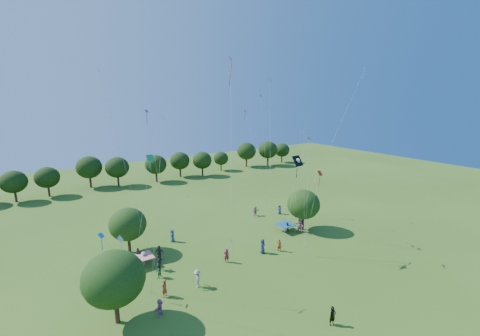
% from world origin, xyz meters
% --- Properties ---
extents(ground, '(160.00, 160.00, 0.00)m').
position_xyz_m(ground, '(0.00, 0.00, 0.00)').
color(ground, '#42681F').
extents(near_tree_west, '(5.06, 5.06, 6.34)m').
position_xyz_m(near_tree_west, '(-14.32, 11.06, 4.05)').
color(near_tree_west, '#422B19').
rests_on(near_tree_west, ground).
extents(near_tree_north, '(4.40, 4.40, 5.61)m').
position_xyz_m(near_tree_north, '(-10.03, 23.23, 3.63)').
color(near_tree_north, '#422B19').
rests_on(near_tree_north, ground).
extents(near_tree_east, '(4.60, 4.60, 5.87)m').
position_xyz_m(near_tree_east, '(12.42, 16.50, 3.79)').
color(near_tree_east, '#422B19').
rests_on(near_tree_east, ground).
extents(treeline, '(88.01, 8.77, 6.77)m').
position_xyz_m(treeline, '(-1.73, 55.43, 4.09)').
color(treeline, '#422B19').
rests_on(treeline, ground).
extents(tent_red_stripe, '(2.20, 2.20, 1.10)m').
position_xyz_m(tent_red_stripe, '(-9.64, 19.26, 1.04)').
color(tent_red_stripe, red).
rests_on(tent_red_stripe, ground).
extents(tent_blue, '(2.20, 2.20, 1.10)m').
position_xyz_m(tent_blue, '(9.91, 17.40, 1.04)').
color(tent_blue, '#164C94').
rests_on(tent_blue, ground).
extents(man_in_black, '(0.67, 0.47, 1.67)m').
position_xyz_m(man_in_black, '(0.41, 0.84, 0.84)').
color(man_in_black, black).
rests_on(man_in_black, ground).
extents(crowd_person_0, '(0.57, 0.82, 1.50)m').
position_xyz_m(crowd_person_0, '(13.81, 23.14, 0.75)').
color(crowd_person_0, navy).
rests_on(crowd_person_0, ground).
extents(crowd_person_1, '(0.72, 0.57, 1.68)m').
position_xyz_m(crowd_person_1, '(-1.46, 14.61, 0.84)').
color(crowd_person_1, maroon).
rests_on(crowd_person_1, ground).
extents(crowd_person_2, '(0.88, 0.66, 1.58)m').
position_xyz_m(crowd_person_2, '(9.84, 16.95, 0.79)').
color(crowd_person_2, '#32632A').
rests_on(crowd_person_2, ground).
extents(crowd_person_3, '(1.06, 0.66, 1.51)m').
position_xyz_m(crowd_person_3, '(-9.50, 19.34, 0.76)').
color(crowd_person_3, beige).
rests_on(crowd_person_3, ground).
extents(crowd_person_4, '(1.11, 0.99, 1.75)m').
position_xyz_m(crowd_person_4, '(-9.90, 20.16, 0.88)').
color(crowd_person_4, '#403633').
rests_on(crowd_person_4, ground).
extents(crowd_person_5, '(1.47, 0.66, 1.52)m').
position_xyz_m(crowd_person_5, '(10.09, 24.68, 0.76)').
color(crowd_person_5, '#96577A').
rests_on(crowd_person_5, ground).
extents(crowd_person_6, '(0.77, 1.00, 1.80)m').
position_xyz_m(crowd_person_6, '(3.32, 14.06, 0.90)').
color(crowd_person_6, navy).
rests_on(crowd_person_6, ground).
extents(crowd_person_7, '(0.77, 0.67, 1.75)m').
position_xyz_m(crowd_person_7, '(-9.74, 12.29, 0.88)').
color(crowd_person_7, '#95391B').
rests_on(crowd_person_7, ground).
extents(crowd_person_8, '(0.93, 0.55, 1.80)m').
position_xyz_m(crowd_person_8, '(-12.24, 17.78, 0.90)').
color(crowd_person_8, '#245525').
rests_on(crowd_person_8, ground).
extents(crowd_person_9, '(1.26, 0.92, 1.76)m').
position_xyz_m(crowd_person_9, '(-13.42, 16.92, 0.88)').
color(crowd_person_9, '#B3A68F').
rests_on(crowd_person_9, ground).
extents(crowd_person_10, '(1.14, 1.08, 1.85)m').
position_xyz_m(crowd_person_10, '(-7.68, 19.23, 0.92)').
color(crowd_person_10, '#3C3830').
rests_on(crowd_person_10, ground).
extents(crowd_person_11, '(1.43, 1.34, 1.55)m').
position_xyz_m(crowd_person_11, '(-11.07, 9.91, 0.77)').
color(crowd_person_11, '#AE659F').
rests_on(crowd_person_11, ground).
extents(crowd_person_12, '(0.56, 0.88, 1.67)m').
position_xyz_m(crowd_person_12, '(-4.54, 23.11, 0.84)').
color(crowd_person_12, navy).
rests_on(crowd_person_12, ground).
extents(crowd_person_13, '(0.59, 0.69, 1.57)m').
position_xyz_m(crowd_person_13, '(5.34, 13.32, 0.79)').
color(crowd_person_13, maroon).
rests_on(crowd_person_13, ground).
extents(crowd_person_14, '(0.88, 0.75, 1.57)m').
position_xyz_m(crowd_person_14, '(-9.10, 15.81, 0.79)').
color(crowd_person_14, '#285E3A').
rests_on(crowd_person_14, ground).
extents(crowd_person_15, '(1.19, 1.27, 1.85)m').
position_xyz_m(crowd_person_15, '(-6.45, 11.99, 0.92)').
color(crowd_person_15, tan).
rests_on(crowd_person_15, ground).
extents(crowd_person_16, '(0.97, 1.16, 1.81)m').
position_xyz_m(crowd_person_16, '(-8.46, 17.20, 0.91)').
color(crowd_person_16, '#372D2C').
rests_on(crowd_person_16, ground).
extents(crowd_person_17, '(0.83, 1.80, 1.86)m').
position_xyz_m(crowd_person_17, '(11.49, 16.20, 0.93)').
color(crowd_person_17, '#99597E').
rests_on(crowd_person_17, ground).
extents(pirate_kite, '(1.39, 1.73, 10.81)m').
position_xyz_m(pirate_kite, '(6.00, 11.37, 11.46)').
color(pirate_kite, black).
extents(red_high_kite, '(5.23, 7.99, 22.24)m').
position_xyz_m(red_high_kite, '(2.71, 20.12, 18.72)').
color(red_high_kite, red).
extents(small_kite_0, '(1.95, 0.78, 9.02)m').
position_xyz_m(small_kite_0, '(8.32, 10.34, 8.96)').
color(small_kite_0, red).
extents(small_kite_1, '(1.84, 4.84, 15.35)m').
position_xyz_m(small_kite_1, '(10.19, 26.18, 12.67)').
color(small_kite_1, '#D4550B').
extents(small_kite_2, '(0.52, 1.20, 12.95)m').
position_xyz_m(small_kite_2, '(10.31, 15.60, 11.36)').
color(small_kite_2, orange).
extents(small_kite_3, '(1.18, 2.81, 15.92)m').
position_xyz_m(small_kite_3, '(-10.75, 9.25, 12.33)').
color(small_kite_3, '#1A8F23').
extents(small_kite_4, '(4.18, 2.78, 17.63)m').
position_xyz_m(small_kite_4, '(8.41, 20.70, 13.25)').
color(small_kite_4, '#1374C4').
extents(small_kite_5, '(1.60, 2.57, 20.04)m').
position_xyz_m(small_kite_5, '(12.48, 24.46, 17.09)').
color(small_kite_5, '#851679').
extents(small_kite_6, '(3.29, 1.60, 4.69)m').
position_xyz_m(small_kite_6, '(-2.58, 23.17, 5.16)').
color(small_kite_6, white).
extents(small_kite_7, '(3.30, 1.15, 5.62)m').
position_xyz_m(small_kite_7, '(-14.13, 14.22, 5.92)').
color(small_kite_7, '#0E7ED3').
extents(small_kite_8, '(1.52, 1.22, 13.16)m').
position_xyz_m(small_kite_8, '(6.29, 10.03, 11.24)').
color(small_kite_8, '#D14A0C').
extents(small_kite_9, '(1.50, 0.69, 16.08)m').
position_xyz_m(small_kite_9, '(10.55, 22.05, 13.69)').
color(small_kite_9, yellow).
extents(small_kite_10, '(0.73, 1.41, 14.40)m').
position_xyz_m(small_kite_10, '(7.26, 11.75, 12.95)').
color(small_kite_10, '#BEF115').
extents(small_kite_11, '(2.33, 1.73, 12.21)m').
position_xyz_m(small_kite_11, '(-10.25, 13.67, 11.38)').
color(small_kite_11, '#198A4C').
extents(small_kite_12, '(3.18, 3.34, 20.16)m').
position_xyz_m(small_kite_12, '(-10.57, 22.69, 14.26)').
color(small_kite_12, blue).
extents(small_kite_13, '(0.82, 4.08, 15.69)m').
position_xyz_m(small_kite_13, '(-5.97, 24.73, 12.65)').
color(small_kite_13, '#80178F').
extents(small_kite_14, '(1.51, 1.06, 4.87)m').
position_xyz_m(small_kite_14, '(-12.78, 14.31, 5.42)').
color(small_kite_14, silver).
extents(small_kite_15, '(5.64, 5.47, 20.74)m').
position_xyz_m(small_kite_15, '(13.91, 12.39, 15.00)').
color(small_kite_15, '#0ED9C3').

